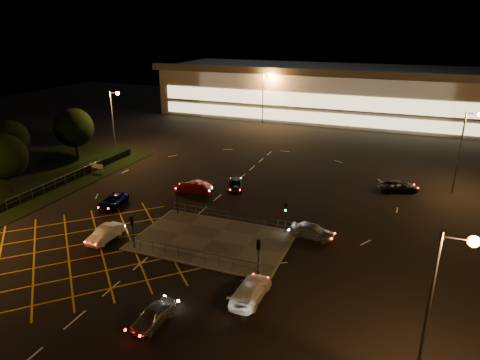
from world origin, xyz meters
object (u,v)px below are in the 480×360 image
at_px(car_queue_white, 105,234).
at_px(car_near_silver, 153,315).
at_px(signal_sw, 132,225).
at_px(signal_ne, 286,212).
at_px(car_circ_red, 194,187).
at_px(car_left_blue, 113,201).
at_px(car_east_grey, 399,187).
at_px(car_right_silver, 312,231).
at_px(car_far_dkgrey, 235,184).
at_px(signal_se, 258,250).
at_px(signal_nw, 177,194).
at_px(car_approach_white, 251,290).

bearing_deg(car_queue_white, car_near_silver, -37.37).
bearing_deg(car_near_silver, signal_sw, 137.29).
xyz_separation_m(signal_sw, car_queue_white, (-3.50, 0.40, -1.69)).
bearing_deg(signal_ne, car_circ_red, 154.30).
xyz_separation_m(car_left_blue, car_east_grey, (29.78, 16.64, 0.03)).
relative_size(car_left_blue, car_east_grey, 0.95).
distance_m(car_near_silver, car_right_silver, 17.91).
relative_size(car_near_silver, car_right_silver, 0.87).
relative_size(car_far_dkgrey, car_right_silver, 0.97).
relative_size(signal_ne, car_near_silver, 0.84).
height_order(signal_sw, car_east_grey, signal_sw).
bearing_deg(car_left_blue, car_far_dkgrey, 33.81).
distance_m(signal_se, car_near_silver, 9.68).
relative_size(signal_nw, car_far_dkgrey, 0.75).
xyz_separation_m(car_left_blue, car_right_silver, (22.52, 0.78, 0.11)).
height_order(signal_se, car_near_silver, signal_se).
bearing_deg(car_near_silver, car_right_silver, 71.76).
bearing_deg(signal_sw, signal_se, -180.00).
relative_size(car_far_dkgrey, car_east_grey, 0.88).
distance_m(signal_sw, car_approach_white, 13.02).
bearing_deg(signal_nw, signal_sw, -90.00).
bearing_deg(car_circ_red, car_right_silver, 61.11).
bearing_deg(car_approach_white, signal_se, -78.97).
bearing_deg(car_east_grey, car_near_silver, 132.62).
xyz_separation_m(signal_se, car_right_silver, (2.62, 8.07, -1.63)).
bearing_deg(car_circ_red, car_east_grey, 105.12).
bearing_deg(car_left_blue, signal_se, -29.37).
bearing_deg(signal_nw, car_right_silver, 0.32).
height_order(car_right_silver, car_east_grey, car_right_silver).
bearing_deg(signal_ne, car_approach_white, -87.36).
height_order(signal_sw, signal_se, same).
bearing_deg(signal_ne, signal_nw, 180.00).
relative_size(car_left_blue, car_right_silver, 1.04).
bearing_deg(signal_nw, car_circ_red, 101.54).
xyz_separation_m(signal_se, signal_ne, (0.00, 7.99, 0.00)).
bearing_deg(signal_se, car_right_silver, -107.97).
bearing_deg(car_left_blue, car_circ_red, 37.87).
distance_m(signal_sw, signal_se, 12.00).
height_order(signal_se, car_left_blue, signal_se).
bearing_deg(car_east_grey, signal_sw, 114.55).
bearing_deg(signal_se, car_left_blue, -20.12).
bearing_deg(signal_nw, car_far_dkgrey, 72.81).
bearing_deg(car_left_blue, car_east_grey, 19.94).
distance_m(signal_se, car_right_silver, 8.64).
bearing_deg(car_left_blue, signal_sw, -51.95).
bearing_deg(car_approach_white, signal_sw, -12.42).
bearing_deg(car_left_blue, car_near_silver, -54.95).
xyz_separation_m(car_east_grey, car_approach_white, (-9.37, -27.10, 0.06)).
xyz_separation_m(signal_ne, car_right_silver, (2.62, 0.08, -1.63)).
bearing_deg(car_left_blue, car_queue_white, -66.69).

